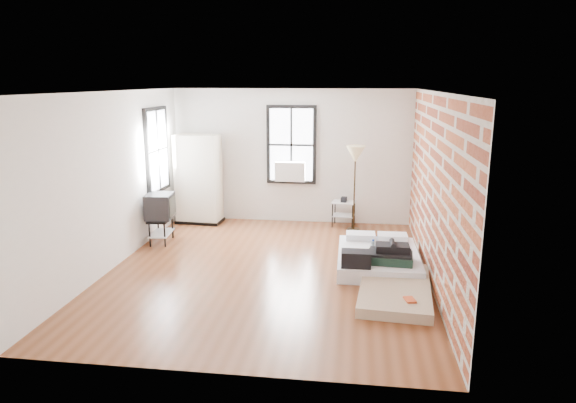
# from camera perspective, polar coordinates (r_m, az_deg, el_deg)

# --- Properties ---
(ground) EXTENTS (6.00, 6.00, 0.00)m
(ground) POSITION_cam_1_polar(r_m,az_deg,el_deg) (8.29, -2.23, -7.63)
(ground) COLOR brown
(ground) RESTS_ON ground
(room_shell) EXTENTS (5.02, 6.02, 2.80)m
(room_shell) POSITION_cam_1_polar(r_m,az_deg,el_deg) (8.15, -0.30, 4.68)
(room_shell) COLOR silver
(room_shell) RESTS_ON ground
(mattress_main) EXTENTS (1.31, 1.77, 0.56)m
(mattress_main) POSITION_cam_1_polar(r_m,az_deg,el_deg) (8.53, 9.95, -6.11)
(mattress_main) COLOR white
(mattress_main) RESTS_ON ground
(mattress_bare) EXTENTS (1.12, 1.91, 0.40)m
(mattress_bare) POSITION_cam_1_polar(r_m,az_deg,el_deg) (7.68, 11.68, -8.69)
(mattress_bare) COLOR tan
(mattress_bare) RESTS_ON ground
(wardrobe) EXTENTS (0.98, 0.60, 1.87)m
(wardrobe) POSITION_cam_1_polar(r_m,az_deg,el_deg) (10.97, -9.91, 2.45)
(wardrobe) COLOR black
(wardrobe) RESTS_ON ground
(side_table) EXTENTS (0.51, 0.43, 0.62)m
(side_table) POSITION_cam_1_polar(r_m,az_deg,el_deg) (10.65, 6.21, -0.60)
(side_table) COLOR black
(side_table) RESTS_ON ground
(floor_lamp) EXTENTS (0.37, 0.37, 1.71)m
(floor_lamp) POSITION_cam_1_polar(r_m,az_deg,el_deg) (10.20, 7.49, 4.78)
(floor_lamp) COLOR black
(floor_lamp) RESTS_ON ground
(tv_stand) EXTENTS (0.51, 0.69, 0.93)m
(tv_stand) POSITION_cam_1_polar(r_m,az_deg,el_deg) (9.76, -14.00, -0.70)
(tv_stand) COLOR black
(tv_stand) RESTS_ON ground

